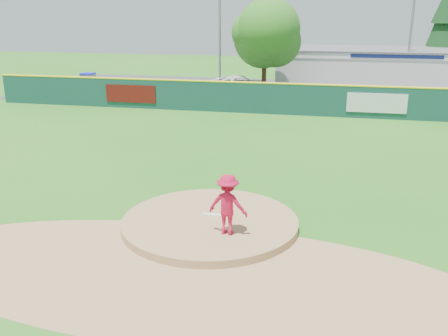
% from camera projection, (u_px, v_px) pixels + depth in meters
% --- Properties ---
extents(ground, '(120.00, 120.00, 0.00)m').
position_uv_depth(ground, '(210.00, 226.00, 15.61)').
color(ground, '#286B19').
rests_on(ground, ground).
extents(pitchers_mound, '(5.50, 5.50, 0.50)m').
position_uv_depth(pitchers_mound, '(210.00, 226.00, 15.61)').
color(pitchers_mound, '#9E774C').
rests_on(pitchers_mound, ground).
extents(pitching_rubber, '(0.60, 0.15, 0.04)m').
position_uv_depth(pitching_rubber, '(212.00, 215.00, 15.81)').
color(pitching_rubber, white).
rests_on(pitching_rubber, pitchers_mound).
extents(infield_dirt_arc, '(15.40, 15.40, 0.01)m').
position_uv_depth(infield_dirt_arc, '(181.00, 273.00, 12.82)').
color(infield_dirt_arc, '#9E774C').
rests_on(infield_dirt_arc, ground).
extents(parking_lot, '(44.00, 16.00, 0.02)m').
position_uv_depth(parking_lot, '(291.00, 93.00, 40.71)').
color(parking_lot, '#38383A').
rests_on(parking_lot, ground).
extents(pitcher, '(1.23, 0.80, 1.79)m').
position_uv_depth(pitcher, '(228.00, 204.00, 14.28)').
color(pitcher, '#BB1035').
rests_on(pitcher, pitchers_mound).
extents(van, '(6.16, 4.53, 1.56)m').
position_uv_depth(van, '(242.00, 86.00, 39.19)').
color(van, white).
rests_on(van, parking_lot).
extents(pool_building_grp, '(15.20, 8.20, 3.31)m').
position_uv_depth(pool_building_grp, '(366.00, 68.00, 43.60)').
color(pool_building_grp, silver).
rests_on(pool_building_grp, ground).
extents(fence_banners, '(19.82, 0.04, 1.20)m').
position_uv_depth(fence_banners, '(247.00, 98.00, 32.40)').
color(fence_banners, '#56100C').
rests_on(fence_banners, ground).
extents(playground_slide, '(1.01, 2.84, 1.57)m').
position_uv_depth(playground_slide, '(88.00, 82.00, 40.91)').
color(playground_slide, '#191FD4').
rests_on(playground_slide, ground).
extents(outfield_fence, '(40.00, 0.14, 2.07)m').
position_uv_depth(outfield_fence, '(279.00, 98.00, 32.02)').
color(outfield_fence, '#123D37').
rests_on(outfield_fence, ground).
extents(deciduous_tree, '(5.60, 5.60, 7.36)m').
position_uv_depth(deciduous_tree, '(265.00, 36.00, 37.90)').
color(deciduous_tree, '#382314').
rests_on(deciduous_tree, ground).
extents(light_pole_left, '(1.75, 0.25, 11.00)m').
position_uv_depth(light_pole_left, '(220.00, 15.00, 40.15)').
color(light_pole_left, gray).
rests_on(light_pole_left, ground).
extents(light_pole_right, '(1.75, 0.25, 10.00)m').
position_uv_depth(light_pole_right, '(412.00, 22.00, 39.01)').
color(light_pole_right, gray).
rests_on(light_pole_right, ground).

